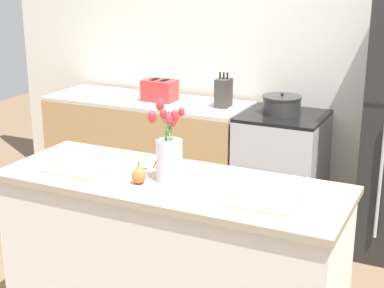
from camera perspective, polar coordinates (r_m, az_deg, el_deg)
name	(u,v)px	position (r m, az deg, el deg)	size (l,w,h in m)	color
back_wall	(289,46)	(4.69, 9.41, 9.37)	(5.20, 0.08, 2.70)	silver
kitchen_island	(172,261)	(3.17, -1.99, -11.23)	(1.80, 0.66, 0.92)	silver
back_counter	(148,152)	(4.94, -4.32, -0.77)	(1.68, 0.60, 0.90)	tan
stove_range	(281,172)	(4.50, 8.62, -2.73)	(0.60, 0.61, 0.90)	#B2B5B7
flower_vase	(169,154)	(2.92, -2.24, -0.93)	(0.16, 0.17, 0.41)	silver
pear_figurine	(139,175)	(2.92, -5.19, -3.00)	(0.07, 0.07, 0.12)	#C66B33
plate_setting_left	(83,166)	(3.20, -10.52, -2.11)	(0.33, 0.33, 0.02)	beige
plate_setting_right	(264,197)	(2.75, 6.95, -5.13)	(0.33, 0.33, 0.02)	beige
toaster	(160,90)	(4.74, -3.16, 5.22)	(0.28, 0.18, 0.17)	red
cooking_pot	(282,105)	(4.37, 8.70, 3.79)	(0.29, 0.29, 0.16)	#2D2D2D
knife_block	(223,93)	(4.52, 3.07, 4.98)	(0.10, 0.14, 0.27)	#3D3833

